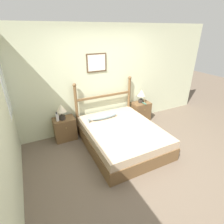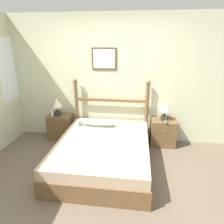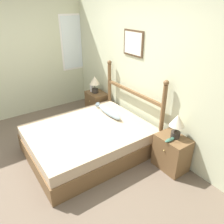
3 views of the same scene
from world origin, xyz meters
The scene contains 11 objects.
ground_plane centered at (0.00, 0.00, 0.00)m, with size 16.00×16.00×0.00m, color brown.
wall_back centered at (0.00, 1.73, 1.28)m, with size 6.40×0.08×2.55m.
bed centered at (-0.02, 0.67, 0.23)m, with size 1.54×1.94×0.46m.
headboard centered at (-0.02, 1.60, 0.72)m, with size 1.56×0.09×1.31m.
nightstand_left centered at (-1.11, 1.50, 0.27)m, with size 0.49×0.37×0.54m.
nightstand_right centered at (1.06, 1.50, 0.27)m, with size 0.49×0.37×0.54m.
table_lamp_left centered at (-1.14, 1.48, 0.79)m, with size 0.22×0.22×0.37m.
table_lamp_right centered at (1.06, 1.52, 0.79)m, with size 0.22×0.22×0.37m.
bottle centered at (-1.25, 1.46, 0.64)m, with size 0.07×0.07×0.22m.
model_boat centered at (1.08, 1.39, 0.56)m, with size 0.06×0.19×0.19m.
fish_pillow centered at (-0.24, 1.22, 0.52)m, with size 0.73×0.13×0.12m.
Camera 2 is at (0.52, -2.29, 2.04)m, focal length 32.00 mm.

